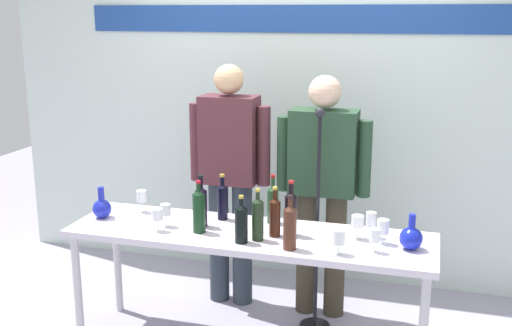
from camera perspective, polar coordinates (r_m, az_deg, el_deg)
name	(u,v)px	position (r m, az deg, el deg)	size (l,w,h in m)	color
back_wall	(298,85)	(4.71, 3.90, 7.22)	(4.75, 0.11, 3.00)	silver
display_table	(249,243)	(3.69, -0.66, -7.41)	(2.17, 0.60, 0.78)	silver
decanter_blue_left	(102,208)	(4.00, -14.07, -4.03)	(0.12, 0.12, 0.20)	#1B25AF
decanter_blue_right	(411,237)	(3.49, 14.17, -6.70)	(0.13, 0.13, 0.20)	#1623BA
presenter_left	(230,171)	(4.26, -2.44, -0.76)	(0.58, 0.22, 1.71)	#2C3640
presenter_right	(323,181)	(4.11, 6.19, -1.64)	(0.63, 0.22, 1.65)	#3C3727
wine_bottle_0	(241,222)	(3.46, -1.37, -5.50)	(0.07, 0.07, 0.28)	black
wine_bottle_1	(275,215)	(3.56, 1.75, -4.88)	(0.06, 0.06, 0.30)	#37160B
wine_bottle_2	(222,200)	(3.85, -3.12, -3.44)	(0.06, 0.06, 0.29)	black
wine_bottle_3	(258,218)	(3.50, 0.15, -5.09)	(0.07, 0.07, 0.30)	#1D2E19
wine_bottle_4	(290,226)	(3.37, 3.16, -5.85)	(0.07, 0.07, 0.31)	#472518
wine_bottle_5	(273,203)	(3.78, 1.57, -3.74)	(0.07, 0.07, 0.31)	#1C3E20
wine_bottle_6	(291,212)	(3.57, 3.24, -4.55)	(0.07, 0.07, 0.33)	black
wine_bottle_7	(199,210)	(3.63, -5.31, -4.34)	(0.07, 0.07, 0.32)	black
wine_bottle_8	(201,205)	(3.73, -5.10, -3.89)	(0.07, 0.07, 0.32)	black
wine_glass_left_0	(142,196)	(4.05, -10.54, -3.06)	(0.07, 0.07, 0.14)	white
wine_glass_left_1	(157,215)	(3.69, -9.13, -4.77)	(0.07, 0.07, 0.14)	white
wine_glass_left_2	(165,210)	(3.76, -8.38, -4.37)	(0.06, 0.06, 0.14)	white
wine_glass_right_0	(383,227)	(3.52, 11.67, -5.82)	(0.07, 0.07, 0.14)	white
wine_glass_right_1	(375,236)	(3.40, 10.96, -6.65)	(0.06, 0.06, 0.13)	white
wine_glass_right_2	(358,222)	(3.57, 9.39, -5.39)	(0.07, 0.07, 0.14)	white
wine_glass_right_3	(371,220)	(3.61, 10.60, -5.24)	(0.06, 0.06, 0.15)	white
wine_glass_right_4	(339,237)	(3.34, 7.67, -6.85)	(0.07, 0.07, 0.14)	white
microphone_stand	(316,259)	(4.05, 5.61, -8.80)	(0.20, 0.20, 1.47)	black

